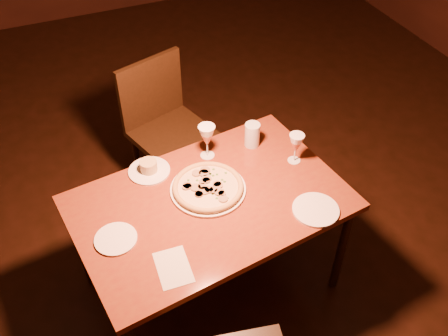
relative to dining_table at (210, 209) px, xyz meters
name	(u,v)px	position (x,y,z in m)	size (l,w,h in m)	color
floor	(200,261)	(-0.01, 0.17, -0.63)	(7.00, 7.00, 0.00)	black
dining_table	(210,209)	(0.00, 0.00, 0.00)	(1.39, 0.99, 0.69)	brown
chair_far	(166,125)	(0.05, 0.86, -0.11)	(0.56, 0.56, 0.92)	black
pizza_plate	(208,187)	(0.02, 0.07, 0.08)	(0.37, 0.37, 0.04)	white
ramekin_saucer	(149,168)	(-0.21, 0.31, 0.08)	(0.21, 0.21, 0.07)	white
wine_glass_far	(207,141)	(0.11, 0.31, 0.16)	(0.09, 0.09, 0.19)	#C86B53
wine_glass_right	(295,148)	(0.51, 0.09, 0.15)	(0.08, 0.08, 0.17)	#C86B53
water_tumbler	(252,135)	(0.36, 0.30, 0.13)	(0.08, 0.08, 0.14)	silver
side_plate_left	(116,239)	(-0.47, -0.06, 0.07)	(0.19, 0.19, 0.01)	white
side_plate_near	(316,210)	(0.43, -0.26, 0.07)	(0.22, 0.22, 0.01)	white
menu_card	(173,267)	(-0.29, -0.30, 0.06)	(0.14, 0.20, 0.00)	beige
pendant_light	(205,20)	(0.00, 0.00, 0.99)	(0.12, 0.12, 0.12)	#FF7847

